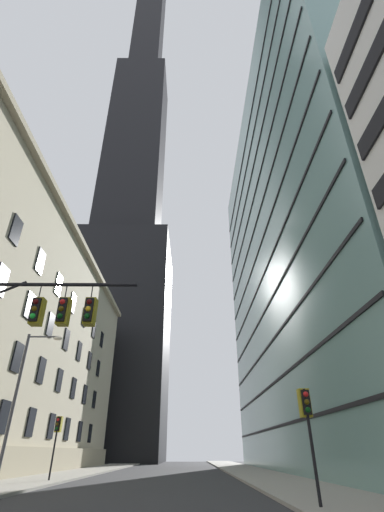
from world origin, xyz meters
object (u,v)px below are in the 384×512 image
(traffic_signal_mast, at_px, (21,330))
(street_lamppost, at_px, (22,391))
(traffic_light_near_right, at_px, (306,409))
(traffic_light_far_left, at_px, (58,428))

(traffic_signal_mast, relative_size, street_lamppost, 0.94)
(traffic_signal_mast, distance_m, street_lamppost, 9.87)
(traffic_signal_mast, xyz_separation_m, traffic_light_near_right, (10.70, 2.29, -2.46))
(traffic_signal_mast, relative_size, traffic_light_far_left, 1.92)
(traffic_signal_mast, height_order, traffic_light_far_left, traffic_signal_mast)
(traffic_signal_mast, bearing_deg, street_lamppost, 111.49)
(traffic_light_near_right, xyz_separation_m, street_lamppost, (-14.30, 6.86, 1.67))
(traffic_signal_mast, height_order, traffic_light_near_right, traffic_signal_mast)
(traffic_signal_mast, bearing_deg, traffic_light_far_left, 102.07)
(street_lamppost, bearing_deg, traffic_light_near_right, -25.61)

